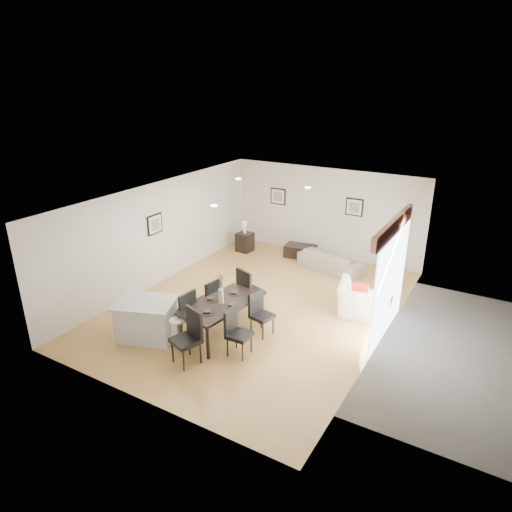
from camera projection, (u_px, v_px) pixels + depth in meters
The scene contains 26 objects.
ground at pixel (259, 306), 11.05m from camera, with size 8.00×8.00×0.00m, color #B28E49.
wall_back at pixel (325, 212), 13.76m from camera, with size 6.00×0.04×2.70m, color silver.
wall_front at pixel (134, 332), 7.35m from camera, with size 6.00×0.04×2.70m, color silver.
wall_left at pixel (160, 233), 11.97m from camera, with size 0.04×8.00×2.70m, color silver.
wall_right at pixel (388, 282), 9.14m from camera, with size 0.04×8.00×2.70m, color silver.
ceiling at pixel (259, 197), 10.06m from camera, with size 6.00×8.00×0.02m, color white.
sofa at pixel (331, 261), 13.00m from camera, with size 1.90×0.74×0.55m, color gray.
armchair at pixel (365, 300), 10.48m from camera, with size 1.20×1.05×0.78m, color silver.
dining_table at pixel (222, 306), 9.59m from camera, with size 1.14×1.92×0.76m.
dining_chair_wnear at pixel (184, 312), 9.55m from camera, with size 0.52×0.52×1.06m.
dining_chair_wfar at pixel (209, 297), 10.30m from camera, with size 0.48×0.48×0.95m.
dining_chair_enear at pixel (235, 329), 8.97m from camera, with size 0.45×0.45×0.98m.
dining_chair_efar at pixel (259, 311), 9.71m from camera, with size 0.50×0.50×0.95m.
dining_chair_head at pixel (190, 333), 8.70m from camera, with size 0.62×0.62×1.10m.
dining_chair_foot at pixel (248, 289), 10.52m from camera, with size 0.63×0.63×1.11m.
vase at pixel (221, 291), 9.46m from camera, with size 0.86×1.31×0.66m.
coffee_table at pixel (300, 251), 13.98m from camera, with size 0.92×0.55×0.37m, color black.
side_table at pixel (245, 242), 14.41m from camera, with size 0.45×0.45×0.60m, color black.
table_lamp at pixel (245, 226), 14.21m from camera, with size 0.20×0.20×0.38m.
cushion at pixel (360, 291), 10.36m from camera, with size 0.36×0.11×0.36m, color #9F1B14.
kitchen_island at pixel (147, 319), 9.59m from camera, with size 1.45×1.28×0.84m.
bar_stool at pixel (177, 323), 9.14m from camera, with size 0.30×0.30×0.66m.
framed_print_back_left at pixel (278, 196), 14.38m from camera, with size 0.52×0.04×0.52m.
framed_print_back_right at pixel (354, 207), 13.20m from camera, with size 0.52×0.04×0.52m.
framed_print_left_wall at pixel (155, 224), 11.68m from camera, with size 0.04×0.52×0.52m.
sliding_door at pixel (391, 262), 9.29m from camera, with size 0.12×2.70×2.57m.
Camera 1 is at (4.93, -8.51, 5.19)m, focal length 32.00 mm.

